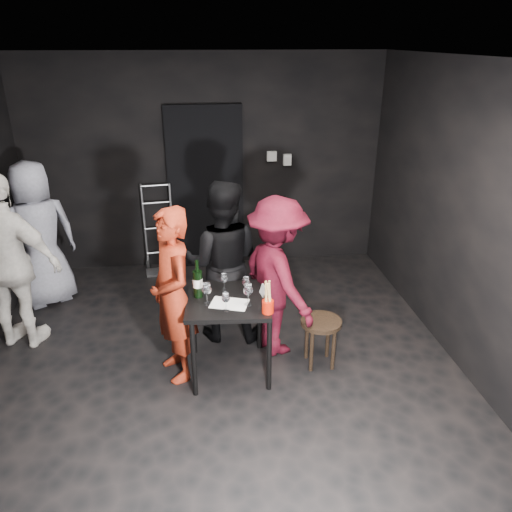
{
  "coord_description": "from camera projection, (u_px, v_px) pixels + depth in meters",
  "views": [
    {
      "loc": [
        -0.1,
        -3.78,
        2.84
      ],
      "look_at": [
        0.38,
        0.25,
        1.05
      ],
      "focal_mm": 35.0,
      "sensor_mm": 36.0,
      "label": 1
    }
  ],
  "objects": [
    {
      "name": "tasting_mat",
      "position": [
        229.0,
        304.0,
        4.26
      ],
      "size": [
        0.36,
        0.3,
        0.0
      ],
      "primitive_type": "cube",
      "rotation": [
        0.0,
        0.0,
        -0.32
      ],
      "color": "white",
      "rests_on": "tasting_table"
    },
    {
      "name": "floor",
      "position": [
        218.0,
        373.0,
        4.59
      ],
      "size": [
        4.5,
        5.0,
        0.02
      ],
      "primitive_type": "cube",
      "color": "black",
      "rests_on": "ground"
    },
    {
      "name": "bystander_grey",
      "position": [
        37.0,
        228.0,
        5.48
      ],
      "size": [
        1.02,
        0.88,
        1.84
      ],
      "primitive_type": "imported",
      "rotation": [
        0.0,
        0.0,
        3.68
      ],
      "color": "gray",
      "rests_on": "floor"
    },
    {
      "name": "wine_glass_a",
      "position": [
        207.0,
        293.0,
        4.21
      ],
      "size": [
        0.1,
        0.1,
        0.22
      ],
      "primitive_type": null,
      "rotation": [
        0.0,
        0.0,
        -0.22
      ],
      "color": "white",
      "rests_on": "tasting_table"
    },
    {
      "name": "wall_right",
      "position": [
        474.0,
        225.0,
        4.3
      ],
      "size": [
        0.04,
        5.0,
        2.7
      ],
      "primitive_type": "cube",
      "color": "black",
      "rests_on": "ground"
    },
    {
      "name": "wine_glass_d",
      "position": [
        226.0,
        301.0,
        4.11
      ],
      "size": [
        0.08,
        0.08,
        0.18
      ],
      "primitive_type": null,
      "rotation": [
        0.0,
        0.0,
        0.15
      ],
      "color": "white",
      "rests_on": "tasting_table"
    },
    {
      "name": "woman_black",
      "position": [
        222.0,
        255.0,
        4.85
      ],
      "size": [
        0.94,
        0.61,
        1.79
      ],
      "primitive_type": "imported",
      "rotation": [
        0.0,
        0.0,
        2.98
      ],
      "color": "black",
      "rests_on": "floor"
    },
    {
      "name": "wallbox_lower",
      "position": [
        287.0,
        160.0,
        6.37
      ],
      "size": [
        0.1,
        0.06,
        0.14
      ],
      "primitive_type": "cube",
      "color": "#B7B7B2",
      "rests_on": "wall_back"
    },
    {
      "name": "wall_front",
      "position": [
        242.0,
        493.0,
        1.78
      ],
      "size": [
        4.5,
        0.04,
        2.7
      ],
      "primitive_type": "cube",
      "color": "black",
      "rests_on": "ground"
    },
    {
      "name": "bystander_cream",
      "position": [
        7.0,
        249.0,
        4.65
      ],
      "size": [
        1.31,
        0.88,
        2.04
      ],
      "primitive_type": "imported",
      "rotation": [
        0.0,
        0.0,
        2.86
      ],
      "color": "white",
      "rests_on": "floor"
    },
    {
      "name": "wine_glass_b",
      "position": [
        197.0,
        284.0,
        4.36
      ],
      "size": [
        0.09,
        0.09,
        0.21
      ],
      "primitive_type": null,
      "rotation": [
        0.0,
        0.0,
        0.13
      ],
      "color": "white",
      "rests_on": "tasting_table"
    },
    {
      "name": "man_maroon",
      "position": [
        277.0,
        274.0,
        4.65
      ],
      "size": [
        0.86,
        1.15,
        1.61
      ],
      "primitive_type": "imported",
      "rotation": [
        0.0,
        0.0,
        1.98
      ],
      "color": "#470A16",
      "rests_on": "floor"
    },
    {
      "name": "wine_glass_f",
      "position": [
        246.0,
        285.0,
        4.39
      ],
      "size": [
        0.08,
        0.08,
        0.18
      ],
      "primitive_type": null,
      "rotation": [
        0.0,
        0.0,
        0.3
      ],
      "color": "white",
      "rests_on": "tasting_table"
    },
    {
      "name": "ceiling",
      "position": [
        206.0,
        58.0,
        3.5
      ],
      "size": [
        4.5,
        5.0,
        0.02
      ],
      "primitive_type": "cube",
      "color": "silver",
      "rests_on": "ground"
    },
    {
      "name": "reserved_card",
      "position": [
        263.0,
        291.0,
        4.38
      ],
      "size": [
        0.09,
        0.13,
        0.09
      ],
      "primitive_type": null,
      "rotation": [
        0.0,
        0.0,
        0.16
      ],
      "color": "white",
      "rests_on": "tasting_table"
    },
    {
      "name": "server_red",
      "position": [
        172.0,
        291.0,
        4.27
      ],
      "size": [
        0.6,
        0.72,
        1.69
      ],
      "primitive_type": "imported",
      "rotation": [
        0.0,
        0.0,
        -1.2
      ],
      "color": "#9B2712",
      "rests_on": "floor"
    },
    {
      "name": "wallbox_upper",
      "position": [
        272.0,
        156.0,
        6.33
      ],
      "size": [
        0.12,
        0.06,
        0.12
      ],
      "primitive_type": "cube",
      "color": "#B7B7B2",
      "rests_on": "wall_back"
    },
    {
      "name": "wall_back",
      "position": [
        205.0,
        165.0,
        6.32
      ],
      "size": [
        4.5,
        0.04,
        2.7
      ],
      "primitive_type": "cube",
      "color": "black",
      "rests_on": "ground"
    },
    {
      "name": "hand_truck",
      "position": [
        161.0,
        255.0,
        6.54
      ],
      "size": [
        0.39,
        0.33,
        1.17
      ],
      "rotation": [
        0.0,
        0.0,
        0.13
      ],
      "color": "#B2B2B7",
      "rests_on": "floor"
    },
    {
      "name": "stool",
      "position": [
        321.0,
        328.0,
        4.58
      ],
      "size": [
        0.38,
        0.38,
        0.47
      ],
      "rotation": [
        0.0,
        0.0,
        0.28
      ],
      "color": "black",
      "rests_on": "floor"
    },
    {
      "name": "wine_glass_e",
      "position": [
        248.0,
        294.0,
        4.2
      ],
      "size": [
        0.1,
        0.1,
        0.22
      ],
      "primitive_type": null,
      "rotation": [
        0.0,
        0.0,
        0.29
      ],
      "color": "white",
      "rests_on": "tasting_table"
    },
    {
      "name": "doorway",
      "position": [
        206.0,
        189.0,
        6.39
      ],
      "size": [
        0.95,
        0.1,
        2.1
      ],
      "primitive_type": "cube",
      "color": "black",
      "rests_on": "ground"
    },
    {
      "name": "wine_bottle",
      "position": [
        198.0,
        283.0,
        4.33
      ],
      "size": [
        0.08,
        0.08,
        0.34
      ],
      "rotation": [
        0.0,
        0.0,
        0.02
      ],
      "color": "black",
      "rests_on": "tasting_table"
    },
    {
      "name": "tasting_table",
      "position": [
        228.0,
        308.0,
        4.39
      ],
      "size": [
        0.72,
        0.72,
        0.75
      ],
      "rotation": [
        0.0,
        0.0,
        -0.07
      ],
      "color": "black",
      "rests_on": "floor"
    },
    {
      "name": "breadstick_cup",
      "position": [
        268.0,
        298.0,
        4.07
      ],
      "size": [
        0.1,
        0.1,
        0.3
      ],
      "rotation": [
        0.0,
        0.0,
        -0.18
      ],
      "color": "#BB1706",
      "rests_on": "tasting_table"
    },
    {
      "name": "wine_glass_c",
      "position": [
        224.0,
        281.0,
        4.45
      ],
      "size": [
        0.07,
        0.07,
        0.18
      ],
      "primitive_type": null,
      "rotation": [
        0.0,
        0.0,
        0.06
      ],
      "color": "white",
      "rests_on": "tasting_table"
    }
  ]
}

